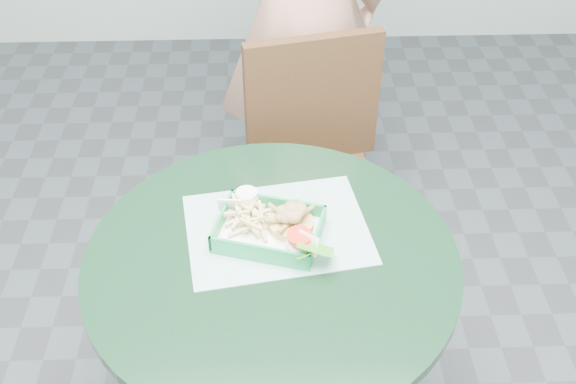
{
  "coord_description": "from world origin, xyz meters",
  "views": [
    {
      "loc": [
        0.0,
        -1.09,
        1.91
      ],
      "look_at": [
        0.04,
        0.1,
        0.88
      ],
      "focal_mm": 42.0,
      "sensor_mm": 36.0,
      "label": 1
    }
  ],
  "objects_px": {
    "sauce_ramekin": "(237,207)",
    "crab_sandwich": "(288,219)",
    "cafe_table": "(273,308)",
    "food_basket": "(269,238)",
    "dining_chair": "(314,163)"
  },
  "relations": [
    {
      "from": "sauce_ramekin",
      "to": "crab_sandwich",
      "type": "bearing_deg",
      "value": -20.41
    },
    {
      "from": "crab_sandwich",
      "to": "sauce_ramekin",
      "type": "bearing_deg",
      "value": 159.59
    },
    {
      "from": "cafe_table",
      "to": "crab_sandwich",
      "type": "height_order",
      "value": "crab_sandwich"
    },
    {
      "from": "food_basket",
      "to": "sauce_ramekin",
      "type": "distance_m",
      "value": 0.12
    },
    {
      "from": "cafe_table",
      "to": "dining_chair",
      "type": "xyz_separation_m",
      "value": [
        0.14,
        0.64,
        -0.05
      ]
    },
    {
      "from": "dining_chair",
      "to": "food_basket",
      "type": "bearing_deg",
      "value": -116.55
    },
    {
      "from": "cafe_table",
      "to": "sauce_ramekin",
      "type": "bearing_deg",
      "value": 120.79
    },
    {
      "from": "sauce_ramekin",
      "to": "food_basket",
      "type": "bearing_deg",
      "value": -44.75
    },
    {
      "from": "dining_chair",
      "to": "food_basket",
      "type": "height_order",
      "value": "dining_chair"
    },
    {
      "from": "crab_sandwich",
      "to": "cafe_table",
      "type": "bearing_deg",
      "value": -113.15
    },
    {
      "from": "cafe_table",
      "to": "crab_sandwich",
      "type": "xyz_separation_m",
      "value": [
        0.04,
        0.09,
        0.22
      ]
    },
    {
      "from": "dining_chair",
      "to": "food_basket",
      "type": "xyz_separation_m",
      "value": [
        -0.15,
        -0.58,
        0.23
      ]
    },
    {
      "from": "dining_chair",
      "to": "food_basket",
      "type": "relative_size",
      "value": 3.85
    },
    {
      "from": "cafe_table",
      "to": "crab_sandwich",
      "type": "bearing_deg",
      "value": 66.85
    },
    {
      "from": "cafe_table",
      "to": "crab_sandwich",
      "type": "relative_size",
      "value": 7.97
    }
  ]
}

